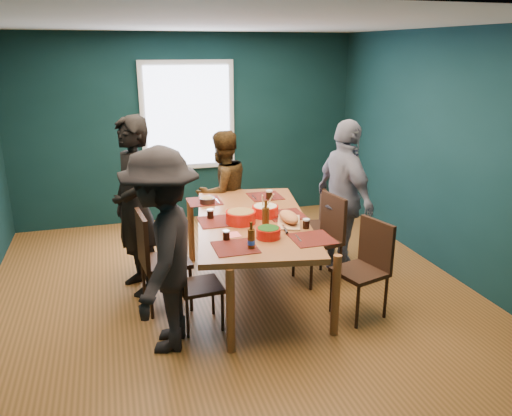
% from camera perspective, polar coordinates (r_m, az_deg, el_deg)
% --- Properties ---
extents(room, '(5.01, 5.01, 2.71)m').
position_cam_1_polar(room, '(5.26, -3.90, 5.59)').
color(room, '#935A2A').
rests_on(room, ground).
extents(dining_table, '(1.47, 2.34, 0.83)m').
position_cam_1_polar(dining_table, '(5.10, -0.42, -2.01)').
color(dining_table, '#94552C').
rests_on(dining_table, floor).
extents(chair_left_far, '(0.48, 0.48, 1.03)m').
position_cam_1_polar(chair_left_far, '(5.66, -11.77, -1.97)').
color(chair_left_far, black).
rests_on(chair_left_far, floor).
extents(chair_left_mid, '(0.50, 0.50, 1.00)m').
position_cam_1_polar(chair_left_mid, '(4.95, -11.47, -5.13)').
color(chair_left_mid, black).
rests_on(chair_left_mid, floor).
extents(chair_left_near, '(0.40, 0.40, 0.84)m').
position_cam_1_polar(chair_left_near, '(4.59, -7.42, -8.08)').
color(chair_left_near, black).
rests_on(chair_left_near, floor).
extents(chair_right_far, '(0.47, 0.47, 0.88)m').
position_cam_1_polar(chair_right_far, '(6.04, 6.87, -1.33)').
color(chair_right_far, black).
rests_on(chair_right_far, floor).
extents(chair_right_mid, '(0.50, 0.50, 0.96)m').
position_cam_1_polar(chair_right_mid, '(5.54, 7.87, -2.66)').
color(chair_right_mid, black).
rests_on(chair_right_mid, floor).
extents(chair_right_near, '(0.52, 0.52, 0.94)m').
position_cam_1_polar(chair_right_near, '(4.90, 12.61, -5.93)').
color(chair_right_near, black).
rests_on(chair_right_near, floor).
extents(person_far_left, '(0.63, 0.78, 1.86)m').
position_cam_1_polar(person_far_left, '(5.26, -13.71, 0.16)').
color(person_far_left, black).
rests_on(person_far_left, floor).
extents(person_back, '(0.92, 0.84, 1.54)m').
position_cam_1_polar(person_back, '(6.23, -3.83, 1.82)').
color(person_back, black).
rests_on(person_back, floor).
extents(person_right, '(0.52, 1.07, 1.76)m').
position_cam_1_polar(person_right, '(5.63, 10.08, 1.03)').
color(person_right, silver).
rests_on(person_right, floor).
extents(person_near_left, '(0.97, 1.28, 1.75)m').
position_cam_1_polar(person_near_left, '(4.21, -10.63, -4.91)').
color(person_near_left, black).
rests_on(person_near_left, floor).
extents(bowl_salad, '(0.30, 0.30, 0.12)m').
position_cam_1_polar(bowl_salad, '(4.92, -1.77, -1.00)').
color(bowl_salad, red).
rests_on(bowl_salad, dining_table).
extents(bowl_dumpling, '(0.27, 0.27, 0.25)m').
position_cam_1_polar(bowl_dumpling, '(5.13, 1.06, -0.27)').
color(bowl_dumpling, red).
rests_on(bowl_dumpling, dining_table).
extents(bowl_herbs, '(0.23, 0.23, 0.10)m').
position_cam_1_polar(bowl_herbs, '(4.55, 1.41, -2.80)').
color(bowl_herbs, red).
rests_on(bowl_herbs, dining_table).
extents(cutting_board, '(0.35, 0.56, 0.12)m').
position_cam_1_polar(cutting_board, '(4.92, 3.77, -1.17)').
color(cutting_board, tan).
rests_on(cutting_board, dining_table).
extents(small_bowl, '(0.17, 0.17, 0.07)m').
position_cam_1_polar(small_bowl, '(5.57, -5.59, 0.87)').
color(small_bowl, black).
rests_on(small_bowl, dining_table).
extents(beer_bottle_a, '(0.07, 0.07, 0.24)m').
position_cam_1_polar(beer_bottle_a, '(4.29, -0.55, -3.57)').
color(beer_bottle_a, '#41230B').
rests_on(beer_bottle_a, dining_table).
extents(beer_bottle_b, '(0.07, 0.07, 0.27)m').
position_cam_1_polar(beer_bottle_b, '(4.79, 1.11, -1.03)').
color(beer_bottle_b, '#41230B').
rests_on(beer_bottle_b, dining_table).
extents(cola_glass_a, '(0.07, 0.07, 0.09)m').
position_cam_1_polar(cola_glass_a, '(4.49, -3.41, -3.09)').
color(cola_glass_a, black).
rests_on(cola_glass_a, dining_table).
extents(cola_glass_b, '(0.07, 0.07, 0.09)m').
position_cam_1_polar(cola_glass_b, '(4.80, 5.75, -1.74)').
color(cola_glass_b, black).
rests_on(cola_glass_b, dining_table).
extents(cola_glass_c, '(0.08, 0.08, 0.11)m').
position_cam_1_polar(cola_glass_c, '(5.69, 1.51, 1.57)').
color(cola_glass_c, black).
rests_on(cola_glass_c, dining_table).
extents(cola_glass_d, '(0.07, 0.07, 0.10)m').
position_cam_1_polar(cola_glass_d, '(5.07, -5.24, -0.63)').
color(cola_glass_d, black).
rests_on(cola_glass_d, dining_table).
extents(napkin_a, '(0.12, 0.12, 0.00)m').
position_cam_1_polar(napkin_a, '(5.25, 3.60, -0.55)').
color(napkin_a, '#FF6B71').
rests_on(napkin_a, dining_table).
extents(napkin_b, '(0.16, 0.16, 0.00)m').
position_cam_1_polar(napkin_b, '(4.63, -2.79, -3.09)').
color(napkin_b, '#FF6B71').
rests_on(napkin_b, dining_table).
extents(napkin_c, '(0.20, 0.20, 0.00)m').
position_cam_1_polar(napkin_c, '(4.59, 5.48, -3.35)').
color(napkin_c, '#FF6B71').
rests_on(napkin_c, dining_table).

